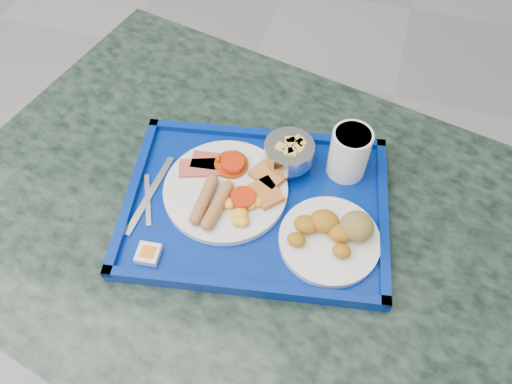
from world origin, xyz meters
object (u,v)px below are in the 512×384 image
table (269,273)px  bread_plate (333,234)px  tray (256,206)px  main_plate (228,189)px  fruit_bowl (289,152)px  juice_cup (349,152)px

table → bread_plate: (0.11, -0.01, 0.24)m
tray → main_plate: (-0.06, 0.01, 0.02)m
main_plate → tray: bearing=-9.9°
bread_plate → fruit_bowl: size_ratio=1.88×
main_plate → fruit_bowl: fruit_bowl is taller
table → fruit_bowl: bearing=91.3°
fruit_bowl → juice_cup: size_ratio=0.91×
main_plate → fruit_bowl: 0.14m
table → fruit_bowl: 0.29m
bread_plate → juice_cup: bearing=92.2°
fruit_bowl → juice_cup: juice_cup is taller
fruit_bowl → tray: bearing=-108.8°
tray → fruit_bowl: size_ratio=5.64×
tray → juice_cup: bearing=41.2°
bread_plate → juice_cup: 0.17m
tray → table: bearing=-36.3°
main_plate → fruit_bowl: size_ratio=2.46×
main_plate → juice_cup: bearing=30.0°
main_plate → bread_plate: bread_plate is taller
bread_plate → juice_cup: juice_cup is taller
tray → fruit_bowl: 0.12m
tray → fruit_bowl: fruit_bowl is taller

